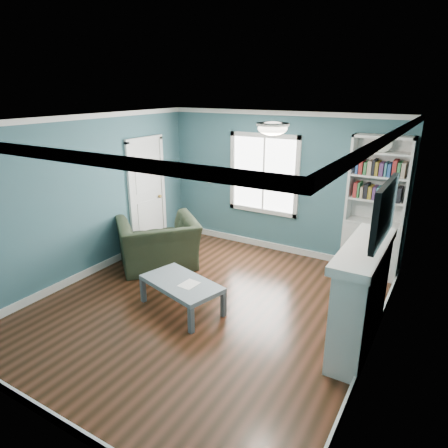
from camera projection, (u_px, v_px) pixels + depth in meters
The scene contains 13 objects.
floor at pixel (205, 306), 5.73m from camera, with size 5.00×5.00×0.00m, color black.
room_walls at pixel (203, 200), 5.22m from camera, with size 5.00×5.00×5.00m.
trim at pixel (204, 225), 5.33m from camera, with size 4.50×5.00×2.60m.
window at pixel (264, 174), 7.43m from camera, with size 1.40×0.06×1.50m.
bookshelf at pixel (374, 222), 6.45m from camera, with size 0.90×0.35×2.31m.
fireplace at pixel (362, 298), 4.69m from camera, with size 0.44×1.58×1.30m.
tv at pixel (385, 211), 4.27m from camera, with size 0.06×1.10×0.65m, color black.
door at pixel (147, 193), 7.60m from camera, with size 0.12×0.98×2.17m.
ceiling_fixture at pixel (273, 128), 4.55m from camera, with size 0.38×0.38×0.15m.
light_switch at pixel (210, 180), 8.09m from camera, with size 0.08×0.01×0.12m, color white.
recliner at pixel (158, 236), 6.85m from camera, with size 1.30×0.85×1.14m, color black.
coffee_table at pixel (181, 285), 5.57m from camera, with size 1.29×0.92×0.42m.
paper_sheet at pixel (189, 284), 5.47m from camera, with size 0.21×0.27×0.00m, color white.
Camera 1 is at (2.80, -4.19, 2.99)m, focal length 32.00 mm.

